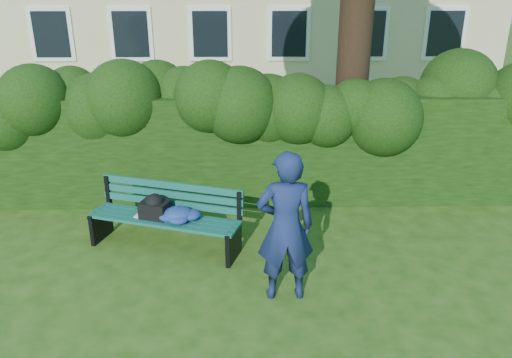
{
  "coord_description": "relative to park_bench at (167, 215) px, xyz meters",
  "views": [
    {
      "loc": [
        -0.13,
        -5.78,
        3.47
      ],
      "look_at": [
        0.0,
        0.6,
        0.95
      ],
      "focal_mm": 35.0,
      "sensor_mm": 36.0,
      "label": 1
    }
  ],
  "objects": [
    {
      "name": "park_bench",
      "position": [
        0.0,
        0.0,
        0.0
      ],
      "size": [
        2.18,
        1.18,
        0.89
      ],
      "rotation": [
        0.0,
        0.0,
        -0.31
      ],
      "color": "#10544D",
      "rests_on": "ground"
    },
    {
      "name": "man_reading",
      "position": [
        1.53,
        -1.19,
        0.4
      ],
      "size": [
        0.69,
        0.47,
        1.81
      ],
      "primitive_type": "imported",
      "rotation": [
        0.0,
        0.0,
        3.2
      ],
      "color": "#16224F",
      "rests_on": "ground"
    },
    {
      "name": "ground",
      "position": [
        1.22,
        -0.42,
        -0.5
      ],
      "size": [
        80.0,
        80.0,
        0.0
      ],
      "primitive_type": "plane",
      "color": "#274C12",
      "rests_on": "ground"
    },
    {
      "name": "hedge",
      "position": [
        1.22,
        1.78,
        0.4
      ],
      "size": [
        10.0,
        1.0,
        1.8
      ],
      "color": "black",
      "rests_on": "ground"
    }
  ]
}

